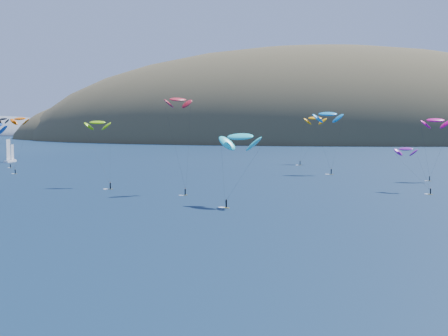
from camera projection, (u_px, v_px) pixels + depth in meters
island at (333, 151)px, 618.18m from camera, size 730.00×300.00×210.00m
sailboat at (10, 160)px, 298.22m from camera, size 9.79×8.53×12.45m
kitesurfer_1 at (20, 119)px, 239.34m from camera, size 8.39×9.32×22.92m
kitesurfer_3 at (98, 123)px, 190.48m from camera, size 11.80×11.21×21.65m
kitesurfer_4 at (328, 114)px, 233.39m from camera, size 11.20×6.13×25.51m
kitesurfer_5 at (240, 137)px, 148.90m from camera, size 12.15×11.78×19.45m
kitesurfer_6 at (406, 149)px, 177.04m from camera, size 10.20×10.10×13.88m
kitesurfer_8 at (436, 120)px, 207.55m from camera, size 9.48×4.98×22.77m
kitesurfer_9 at (178, 100)px, 173.71m from camera, size 8.48×11.29×28.19m
kitesurfer_11 at (315, 118)px, 287.18m from camera, size 12.19×14.54×23.82m
kitesurfer_12 at (3, 119)px, 266.73m from camera, size 9.42×7.33×22.45m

